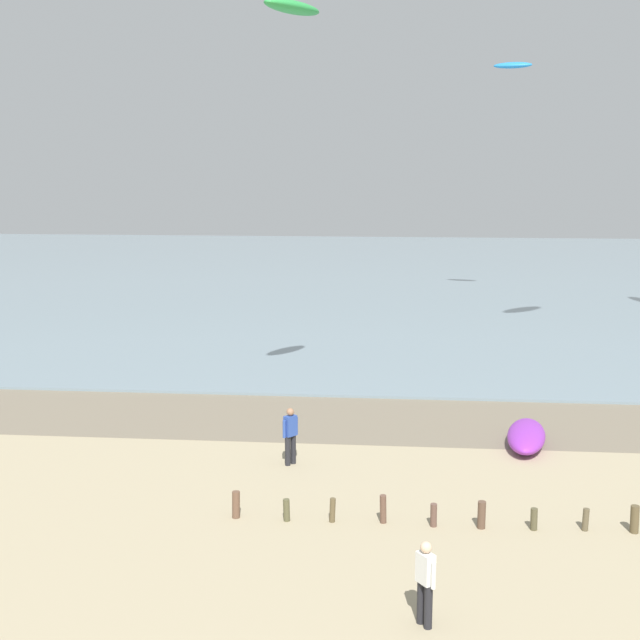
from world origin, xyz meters
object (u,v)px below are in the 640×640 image
at_px(person_left_flank, 425,581).
at_px(person_by_waterline, 290,434).
at_px(grounded_kite, 526,436).
at_px(kite_aloft_1, 513,65).
at_px(kite_aloft_7, 292,7).

bearing_deg(person_left_flank, person_by_waterline, 113.07).
relative_size(grounded_kite, kite_aloft_1, 1.44).
distance_m(kite_aloft_1, kite_aloft_7, 26.57).
bearing_deg(grounded_kite, kite_aloft_7, 83.94).
distance_m(person_left_flank, kite_aloft_1, 40.41).
height_order(grounded_kite, kite_aloft_7, kite_aloft_7).
distance_m(grounded_kite, kite_aloft_1, 30.31).
height_order(person_left_flank, kite_aloft_7, kite_aloft_7).
distance_m(person_by_waterline, kite_aloft_1, 33.43).
xyz_separation_m(person_left_flank, kite_aloft_7, (-4.08, 13.05, 12.65)).
relative_size(person_left_flank, grounded_kite, 0.53).
xyz_separation_m(person_by_waterline, person_left_flank, (3.65, -8.58, 0.00)).
bearing_deg(kite_aloft_1, person_by_waterline, 86.47).
relative_size(kite_aloft_1, kite_aloft_7, 0.87).
bearing_deg(person_left_flank, kite_aloft_7, 107.34).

